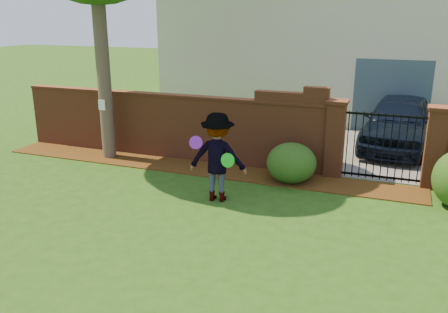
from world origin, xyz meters
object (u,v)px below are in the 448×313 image
at_px(man, 217,158).
at_px(frisbee_purple, 196,142).
at_px(car, 398,124).
at_px(frisbee_green, 228,160).

height_order(man, frisbee_purple, man).
distance_m(man, frisbee_purple, 0.59).
relative_size(car, frisbee_purple, 16.60).
relative_size(car, frisbee_green, 15.09).
bearing_deg(car, frisbee_green, -113.63).
bearing_deg(frisbee_purple, frisbee_green, 9.66).
bearing_deg(frisbee_purple, car, 56.24).
height_order(car, man, man).
bearing_deg(car, frisbee_purple, -117.89).
xyz_separation_m(car, frisbee_green, (-3.16, -5.59, 0.21)).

